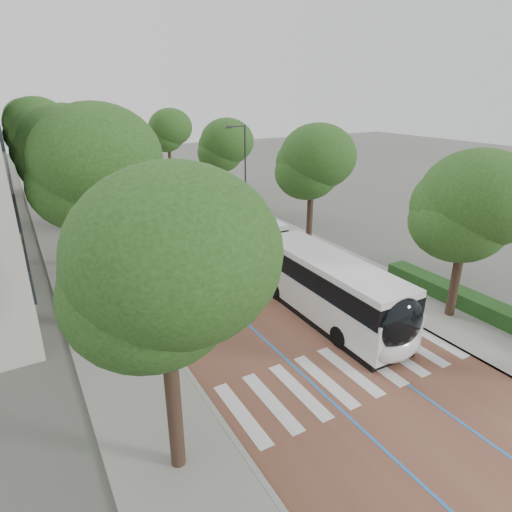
% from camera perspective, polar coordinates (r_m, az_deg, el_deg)
% --- Properties ---
extents(ground, '(160.00, 160.00, 0.00)m').
position_cam_1_polar(ground, '(17.84, 14.02, -16.53)').
color(ground, '#51544C').
rests_on(ground, ground).
extents(road, '(11.00, 140.00, 0.02)m').
position_cam_1_polar(road, '(51.95, -17.85, 8.33)').
color(road, brown).
rests_on(road, ground).
extents(sidewalk_left, '(4.00, 140.00, 0.12)m').
position_cam_1_polar(sidewalk_left, '(50.97, -26.10, 7.01)').
color(sidewalk_left, gray).
rests_on(sidewalk_left, ground).
extents(sidewalk_right, '(4.00, 140.00, 0.12)m').
position_cam_1_polar(sidewalk_right, '(53.94, -10.01, 9.53)').
color(sidewalk_right, gray).
rests_on(sidewalk_right, ground).
extents(kerb_left, '(0.20, 140.00, 0.14)m').
position_cam_1_polar(kerb_left, '(51.11, -23.99, 7.38)').
color(kerb_left, gray).
rests_on(kerb_left, ground).
extents(kerb_right, '(0.20, 140.00, 0.14)m').
position_cam_1_polar(kerb_right, '(53.34, -11.94, 9.26)').
color(kerb_right, gray).
rests_on(kerb_right, ground).
extents(zebra_crossing, '(10.55, 3.60, 0.01)m').
position_cam_1_polar(zebra_crossing, '(18.50, 12.32, -14.72)').
color(zebra_crossing, silver).
rests_on(zebra_crossing, ground).
extents(lane_line_left, '(0.12, 126.00, 0.01)m').
position_cam_1_polar(lane_line_left, '(51.65, -19.58, 8.07)').
color(lane_line_left, blue).
rests_on(lane_line_left, road).
extents(lane_line_right, '(0.12, 126.00, 0.01)m').
position_cam_1_polar(lane_line_right, '(52.29, -16.13, 8.61)').
color(lane_line_right, blue).
rests_on(lane_line_right, road).
extents(hedge, '(1.20, 14.00, 0.80)m').
position_cam_1_polar(hedge, '(24.06, 30.27, -7.04)').
color(hedge, '#193C14').
rests_on(hedge, sidewalk_right).
extents(streetlight_far, '(1.82, 0.20, 8.00)m').
position_cam_1_polar(streetlight_far, '(36.50, -1.70, 11.92)').
color(streetlight_far, '#2F2E31').
rests_on(streetlight_far, sidewalk_right).
extents(lamp_post_left, '(0.14, 0.14, 8.00)m').
position_cam_1_polar(lamp_post_left, '(19.43, -15.31, 0.53)').
color(lamp_post_left, '#2F2E31').
rests_on(lamp_post_left, sidewalk_left).
extents(trees_left, '(6.20, 60.53, 9.78)m').
position_cam_1_polar(trees_left, '(37.10, -25.97, 13.29)').
color(trees_left, black).
rests_on(trees_left, ground).
extents(trees_right, '(5.44, 47.38, 8.15)m').
position_cam_1_polar(trees_right, '(37.16, -0.44, 13.45)').
color(trees_right, black).
rests_on(trees_right, ground).
extents(lead_bus, '(2.81, 18.43, 3.20)m').
position_cam_1_polar(lead_bus, '(24.17, 4.15, -0.96)').
color(lead_bus, black).
rests_on(lead_bus, ground).
extents(bus_queued_0, '(3.11, 12.50, 3.20)m').
position_cam_1_polar(bus_queued_0, '(37.77, -9.50, 7.00)').
color(bus_queued_0, silver).
rests_on(bus_queued_0, ground).
extents(bus_queued_1, '(2.95, 12.48, 3.20)m').
position_cam_1_polar(bus_queued_1, '(50.12, -15.14, 10.06)').
color(bus_queued_1, silver).
rests_on(bus_queued_1, ground).
extents(bus_queued_2, '(2.65, 12.42, 3.20)m').
position_cam_1_polar(bus_queued_2, '(62.56, -18.39, 11.84)').
color(bus_queued_2, silver).
rests_on(bus_queued_2, ground).
extents(bus_queued_3, '(3.13, 12.51, 3.20)m').
position_cam_1_polar(bus_queued_3, '(75.27, -20.35, 13.04)').
color(bus_queued_3, silver).
rests_on(bus_queued_3, ground).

